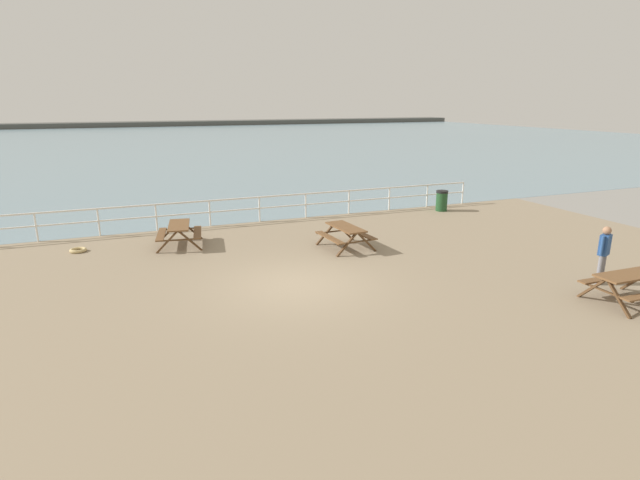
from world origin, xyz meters
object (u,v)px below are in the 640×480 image
(picnic_table_near_left, at_px, (629,281))
(picnic_table_mid_centre, at_px, (179,230))
(picnic_table_near_right, at_px, (346,232))
(litter_bin, at_px, (442,201))
(visitor, at_px, (604,251))

(picnic_table_near_left, height_order, picnic_table_mid_centre, same)
(picnic_table_near_right, distance_m, litter_bin, 7.78)
(picnic_table_mid_centre, bearing_deg, picnic_table_near_right, -105.68)
(visitor, height_order, litter_bin, visitor)
(picnic_table_near_left, bearing_deg, visitor, 66.92)
(picnic_table_near_left, xyz_separation_m, visitor, (0.56, 1.25, 0.36))
(picnic_table_mid_centre, xyz_separation_m, visitor, (10.46, -8.36, 0.36))
(picnic_table_near_left, relative_size, picnic_table_mid_centre, 0.91)
(visitor, bearing_deg, picnic_table_near_left, 133.97)
(picnic_table_near_left, bearing_deg, litter_bin, 80.09)
(picnic_table_near_left, xyz_separation_m, litter_bin, (2.16, 11.05, -0.10))
(picnic_table_near_right, relative_size, visitor, 1.14)
(picnic_table_near_right, bearing_deg, picnic_table_mid_centre, 61.26)
(picnic_table_mid_centre, distance_m, visitor, 13.39)
(picnic_table_mid_centre, bearing_deg, picnic_table_near_left, -125.03)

